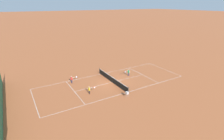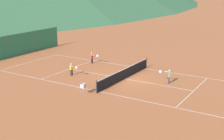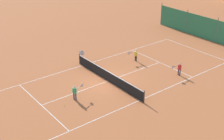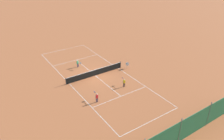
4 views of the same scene
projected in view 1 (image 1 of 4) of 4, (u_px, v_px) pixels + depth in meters
The scene contains 12 objects.
ground_plane at pixel (112, 82), 28.62m from camera, with size 600.00×600.00×0.00m, color #B25B33.
court_line_markings at pixel (112, 82), 28.62m from camera, with size 8.25×23.85×0.01m.
tennis_net at pixel (112, 79), 28.44m from camera, with size 9.18×0.08×1.06m.
windscreen_fence_far at pixel (0, 100), 20.78m from camera, with size 17.28×0.08×2.90m.
player_near_service at pixel (89, 89), 24.75m from camera, with size 0.46×0.98×1.18m.
player_far_baseline at pixel (128, 72), 30.91m from camera, with size 0.39×1.06×1.22m.
player_near_baseline at pixel (72, 79), 28.10m from camera, with size 0.41×1.02×1.21m.
tennis_ball_by_net_right at pixel (116, 97), 24.12m from camera, with size 0.07×0.07×0.07m, color #CCE033.
tennis_ball_mid_court at pixel (118, 83), 28.42m from camera, with size 0.07×0.07×0.07m, color #CCE033.
tennis_ball_alley_right at pixel (145, 66), 36.02m from camera, with size 0.07×0.07×0.07m, color #CCE033.
tennis_ball_far_corner at pixel (133, 74), 31.93m from camera, with size 0.07×0.07×0.07m, color #CCE033.
ball_hopper at pixel (127, 93), 23.77m from camera, with size 0.36×0.36×0.89m.
Camera 1 is at (-22.38, 13.25, 12.12)m, focal length 28.00 mm.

